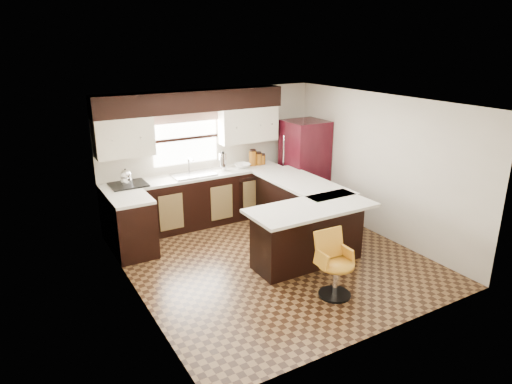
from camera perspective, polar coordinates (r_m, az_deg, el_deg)
floor at (r=7.13m, az=2.20°, el=-8.39°), size 4.40×4.40×0.00m
ceiling at (r=6.41m, az=2.46°, el=11.11°), size 4.40×4.40×0.00m
wall_back at (r=8.54m, az=-5.63°, el=4.74°), size 4.40×0.00×4.40m
wall_front at (r=5.08m, az=15.79°, el=-5.77°), size 4.40×0.00×4.40m
wall_left at (r=5.88m, az=-15.26°, el=-2.34°), size 0.00×4.40×4.40m
wall_right at (r=7.95m, az=15.23°, el=3.13°), size 0.00×4.40×4.40m
base_cab_back at (r=8.32m, az=-7.41°, el=-1.10°), size 3.30×0.60×0.90m
base_cab_left at (r=7.35m, az=-15.14°, el=-4.34°), size 0.60×0.70×0.90m
counter_back at (r=8.17m, az=-7.55°, el=2.02°), size 3.30×0.60×0.04m
counter_left at (r=7.18m, az=-15.46°, el=-0.87°), size 0.60×0.70×0.04m
soffit at (r=8.04m, az=-7.97°, el=11.19°), size 3.40×0.35×0.36m
upper_cab_left at (r=7.74m, az=-16.21°, el=6.60°), size 0.94×0.35×0.64m
upper_cab_right at (r=8.58m, az=-1.07°, el=8.44°), size 1.14×0.35×0.64m
window_pane at (r=8.25m, az=-8.82°, el=6.62°), size 1.20×0.02×0.90m
valance at (r=8.15m, az=-8.85°, el=9.25°), size 1.30×0.06×0.18m
sink at (r=8.13m, az=-7.83°, el=2.18°), size 0.75×0.45×0.03m
dishwasher at (r=8.50m, az=-0.44°, el=-0.66°), size 0.58×0.03×0.78m
cooktop at (r=7.79m, az=-15.65°, el=0.90°), size 0.58×0.50×0.02m
peninsula_long at (r=7.88m, az=5.35°, el=-2.15°), size 0.60×1.95×0.90m
peninsula_return at (r=6.87m, az=6.47°, el=-5.43°), size 1.65×0.60×0.90m
counter_pen_long at (r=7.76m, az=5.76°, el=1.18°), size 0.84×1.95×0.04m
counter_pen_return at (r=6.61m, az=6.93°, el=-2.00°), size 1.89×0.84×0.04m
refrigerator at (r=8.94m, az=6.06°, el=3.27°), size 0.76×0.73×1.77m
bar_chair at (r=6.08m, az=10.00°, el=-9.05°), size 0.49×0.49×0.88m
kettle at (r=7.74m, az=-15.97°, el=1.88°), size 0.20×0.20×0.26m
percolator at (r=8.33m, az=-4.17°, el=3.77°), size 0.13×0.13×0.32m
mixing_bowl at (r=8.54m, az=-1.72°, el=3.32°), size 0.29×0.29×0.07m
canister_large at (r=8.65m, az=-0.41°, el=4.23°), size 0.14×0.14×0.28m
canister_med at (r=8.71m, az=0.28°, el=4.13°), size 0.14×0.14×0.22m
canister_small at (r=8.76m, az=0.79°, el=4.06°), size 0.12×0.12×0.17m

